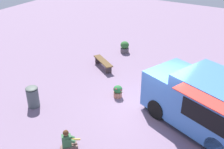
% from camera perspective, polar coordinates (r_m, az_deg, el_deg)
% --- Properties ---
extents(ground_plane, '(40.00, 40.00, 0.00)m').
position_cam_1_polar(ground_plane, '(12.12, 9.03, -7.66)').
color(ground_plane, slate).
extents(food_truck, '(5.32, 4.13, 2.34)m').
position_cam_1_polar(food_truck, '(11.04, 19.41, -5.98)').
color(food_truck, '#4177C6').
rests_on(food_truck, ground_plane).
extents(person_customer, '(0.74, 0.71, 0.82)m').
position_cam_1_polar(person_customer, '(10.14, -9.35, -13.73)').
color(person_customer, '#765952').
rests_on(person_customer, ground_plane).
extents(planter_flowering_near, '(0.56, 0.56, 0.74)m').
position_cam_1_polar(planter_flowering_near, '(17.51, 2.69, 5.82)').
color(planter_flowering_near, '#584F52').
rests_on(planter_flowering_near, ground_plane).
extents(planter_flowering_far, '(0.43, 0.42, 0.60)m').
position_cam_1_polar(planter_flowering_far, '(12.77, 1.23, -3.56)').
color(planter_flowering_far, '#B67358').
rests_on(planter_flowering_far, ground_plane).
extents(plaza_bench, '(1.72, 1.29, 0.47)m').
position_cam_1_polar(plaza_bench, '(15.43, -1.90, 2.57)').
color(plaza_bench, brown).
rests_on(plaza_bench, ground_plane).
extents(trash_bin, '(0.54, 0.54, 0.98)m').
position_cam_1_polar(trash_bin, '(12.54, -16.37, -4.48)').
color(trash_bin, '#4A5457').
rests_on(trash_bin, ground_plane).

